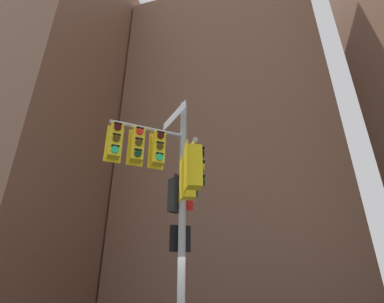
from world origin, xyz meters
name	(u,v)px	position (x,y,z in m)	size (l,w,h in m)	color
building_tower_left	(38,114)	(-17.89, 10.70, 16.55)	(15.29, 15.29, 33.10)	brown
building_mid_block	(233,151)	(-1.08, 21.31, 15.33)	(17.98, 17.98, 30.66)	brown
signal_pole_assembly	(167,178)	(-0.27, -0.63, 4.53)	(3.02, 2.48, 7.35)	#9EA0A3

